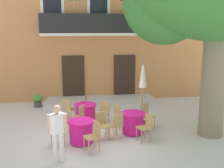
# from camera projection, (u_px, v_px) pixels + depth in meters

# --- Properties ---
(ground_plane) EXTENTS (120.00, 120.00, 0.00)m
(ground_plane) POSITION_uv_depth(u_px,v_px,m) (93.00, 137.00, 9.55)
(ground_plane) COLOR silver
(building_facade) EXTENTS (13.00, 5.09, 7.50)m
(building_facade) POSITION_uv_depth(u_px,v_px,m) (96.00, 26.00, 15.68)
(building_facade) COLOR #CC844C
(building_facade) RESTS_ON ground
(entrance_step_platform) EXTENTS (5.25, 1.98, 0.25)m
(entrance_step_platform) POSITION_uv_depth(u_px,v_px,m) (101.00, 102.00, 13.50)
(entrance_step_platform) COLOR silver
(entrance_step_platform) RESTS_ON ground
(cafe_table_near_tree) EXTENTS (0.86, 0.86, 0.76)m
(cafe_table_near_tree) POSITION_uv_depth(u_px,v_px,m) (133.00, 123.00, 9.79)
(cafe_table_near_tree) COLOR #DB1984
(cafe_table_near_tree) RESTS_ON ground
(cafe_chair_near_tree_0) EXTENTS (0.55, 0.55, 0.91)m
(cafe_chair_near_tree_0) POSITION_uv_depth(u_px,v_px,m) (147.00, 115.00, 10.28)
(cafe_chair_near_tree_0) COLOR tan
(cafe_chair_near_tree_0) RESTS_ON ground
(cafe_chair_near_tree_1) EXTENTS (0.53, 0.53, 0.91)m
(cafe_chair_near_tree_1) POSITION_uv_depth(u_px,v_px,m) (119.00, 114.00, 10.35)
(cafe_chair_near_tree_1) COLOR tan
(cafe_chair_near_tree_1) RESTS_ON ground
(cafe_chair_near_tree_2) EXTENTS (0.54, 0.54, 0.91)m
(cafe_chair_near_tree_2) POSITION_uv_depth(u_px,v_px,m) (117.00, 124.00, 9.30)
(cafe_chair_near_tree_2) COLOR tan
(cafe_chair_near_tree_2) RESTS_ON ground
(cafe_chair_near_tree_3) EXTENTS (0.50, 0.50, 0.91)m
(cafe_chair_near_tree_3) POSITION_uv_depth(u_px,v_px,m) (146.00, 126.00, 9.12)
(cafe_chair_near_tree_3) COLOR tan
(cafe_chair_near_tree_3) RESTS_ON ground
(cafe_table_middle) EXTENTS (0.86, 0.86, 0.76)m
(cafe_table_middle) POSITION_uv_depth(u_px,v_px,m) (85.00, 113.00, 10.89)
(cafe_table_middle) COLOR #DB1984
(cafe_table_middle) RESTS_ON ground
(cafe_chair_middle_0) EXTENTS (0.53, 0.53, 0.91)m
(cafe_chair_middle_0) POSITION_uv_depth(u_px,v_px,m) (79.00, 116.00, 10.14)
(cafe_chair_middle_0) COLOR tan
(cafe_chair_middle_0) RESTS_ON ground
(cafe_chair_middle_1) EXTENTS (0.55, 0.55, 0.91)m
(cafe_chair_middle_1) POSITION_uv_depth(u_px,v_px,m) (104.00, 112.00, 10.63)
(cafe_chair_middle_1) COLOR tan
(cafe_chair_middle_1) RESTS_ON ground
(cafe_chair_middle_2) EXTENTS (0.50, 0.50, 0.91)m
(cafe_chair_middle_2) POSITION_uv_depth(u_px,v_px,m) (88.00, 105.00, 11.60)
(cafe_chair_middle_2) COLOR tan
(cafe_chair_middle_2) RESTS_ON ground
(cafe_chair_middle_3) EXTENTS (0.55, 0.55, 0.91)m
(cafe_chair_middle_3) POSITION_uv_depth(u_px,v_px,m) (68.00, 108.00, 11.10)
(cafe_chair_middle_3) COLOR tan
(cafe_chair_middle_3) RESTS_ON ground
(cafe_table_front) EXTENTS (0.86, 0.86, 0.76)m
(cafe_table_front) POSITION_uv_depth(u_px,v_px,m) (81.00, 132.00, 8.98)
(cafe_table_front) COLOR #DB1984
(cafe_table_front) RESTS_ON ground
(cafe_chair_front_0) EXTENTS (0.50, 0.50, 0.91)m
(cafe_chair_front_0) POSITION_uv_depth(u_px,v_px,m) (102.00, 124.00, 9.32)
(cafe_chair_front_0) COLOR tan
(cafe_chair_front_0) RESTS_ON ground
(cafe_chair_front_1) EXTENTS (0.49, 0.49, 0.91)m
(cafe_chair_front_1) POSITION_uv_depth(u_px,v_px,m) (73.00, 121.00, 9.61)
(cafe_chair_front_1) COLOR tan
(cafe_chair_front_1) RESTS_ON ground
(cafe_chair_front_2) EXTENTS (0.48, 0.48, 0.91)m
(cafe_chair_front_2) POSITION_uv_depth(u_px,v_px,m) (58.00, 131.00, 8.62)
(cafe_chair_front_2) COLOR tan
(cafe_chair_front_2) RESTS_ON ground
(cafe_chair_front_3) EXTENTS (0.52, 0.52, 0.91)m
(cafe_chair_front_3) POSITION_uv_depth(u_px,v_px,m) (94.00, 135.00, 8.36)
(cafe_chair_front_3) COLOR tan
(cafe_chair_front_3) RESTS_ON ground
(cafe_umbrella) EXTENTS (0.44, 0.44, 2.55)m
(cafe_umbrella) POSITION_uv_depth(u_px,v_px,m) (143.00, 82.00, 10.54)
(cafe_umbrella) COLOR #997A56
(cafe_umbrella) RESTS_ON ground
(ground_planter_left) EXTENTS (0.46, 0.46, 0.58)m
(ground_planter_left) POSITION_uv_depth(u_px,v_px,m) (38.00, 100.00, 13.11)
(ground_planter_left) COLOR #47423D
(ground_planter_left) RESTS_ON ground
(pedestrian_near_entrance) EXTENTS (0.53, 0.39, 1.64)m
(pedestrian_near_entrance) POSITION_uv_depth(u_px,v_px,m) (58.00, 130.00, 7.61)
(pedestrian_near_entrance) COLOR silver
(pedestrian_near_entrance) RESTS_ON ground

